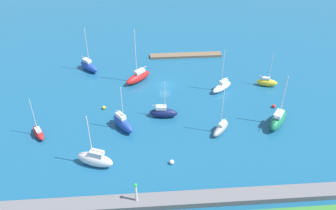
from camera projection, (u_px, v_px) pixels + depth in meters
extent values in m
plane|color=#19567F|center=(165.00, 85.00, 86.21)|extent=(160.00, 160.00, 0.00)
cube|color=brown|center=(186.00, 55.00, 97.84)|extent=(19.29, 2.30, 0.64)
cube|color=slate|center=(179.00, 200.00, 57.42)|extent=(68.46, 2.80, 1.06)
cylinder|color=silver|center=(136.00, 193.00, 55.77)|extent=(0.36, 0.36, 3.20)
sphere|color=green|center=(135.00, 185.00, 54.70)|extent=(0.56, 0.56, 0.56)
ellipsoid|color=#2347B2|center=(123.00, 124.00, 72.18)|extent=(5.18, 6.34, 2.40)
cube|color=silver|center=(121.00, 116.00, 71.56)|extent=(2.22, 2.53, 0.86)
cylinder|color=silver|center=(122.00, 104.00, 69.08)|extent=(0.16, 0.16, 7.55)
cylinder|color=silver|center=(120.00, 113.00, 71.43)|extent=(1.45, 2.01, 0.12)
ellipsoid|color=white|center=(222.00, 87.00, 83.71)|extent=(5.72, 4.98, 1.81)
cube|color=silver|center=(224.00, 82.00, 83.21)|extent=(2.31, 2.11, 0.78)
cylinder|color=silver|center=(223.00, 68.00, 80.48)|extent=(0.14, 0.14, 8.74)
cylinder|color=silver|center=(225.00, 79.00, 83.08)|extent=(1.81, 1.45, 0.11)
ellipsoid|color=red|center=(38.00, 133.00, 70.47)|extent=(3.70, 4.91, 1.58)
cube|color=silver|center=(38.00, 130.00, 69.62)|extent=(1.64, 1.95, 0.46)
cylinder|color=silver|center=(33.00, 115.00, 68.13)|extent=(0.12, 0.12, 7.02)
cylinder|color=silver|center=(38.00, 129.00, 69.17)|extent=(1.05, 1.71, 0.09)
ellipsoid|color=#141E4C|center=(163.00, 113.00, 75.43)|extent=(6.10, 2.62, 2.00)
cube|color=silver|center=(161.00, 108.00, 74.64)|extent=(2.26, 1.38, 0.78)
cylinder|color=silver|center=(165.00, 96.00, 72.94)|extent=(0.14, 0.14, 6.51)
cylinder|color=silver|center=(159.00, 105.00, 74.35)|extent=(2.58, 0.46, 0.11)
ellipsoid|color=#19724C|center=(278.00, 120.00, 72.88)|extent=(6.24, 7.34, 2.85)
cube|color=silver|center=(279.00, 114.00, 71.43)|extent=(2.69, 2.97, 0.73)
cylinder|color=silver|center=(284.00, 95.00, 69.82)|extent=(0.18, 0.18, 8.56)
cylinder|color=silver|center=(278.00, 114.00, 70.70)|extent=(2.00, 2.66, 0.14)
ellipsoid|color=gray|center=(221.00, 129.00, 71.47)|extent=(4.67, 5.15, 1.60)
cube|color=silver|center=(222.00, 124.00, 71.13)|extent=(1.96, 2.09, 0.54)
cylinder|color=silver|center=(222.00, 109.00, 68.36)|extent=(0.13, 0.13, 8.48)
cylinder|color=silver|center=(223.00, 121.00, 71.10)|extent=(1.40, 1.63, 0.10)
ellipsoid|color=yellow|center=(267.00, 83.00, 85.30)|extent=(4.95, 2.64, 1.88)
cube|color=silver|center=(266.00, 78.00, 84.67)|extent=(1.87, 1.28, 0.50)
cylinder|color=silver|center=(271.00, 67.00, 82.77)|extent=(0.11, 0.11, 6.70)
cylinder|color=silver|center=(264.00, 76.00, 84.53)|extent=(2.23, 0.70, 0.09)
ellipsoid|color=#2347B2|center=(89.00, 66.00, 91.23)|extent=(5.72, 6.05, 2.26)
cube|color=silver|center=(87.00, 61.00, 90.66)|extent=(2.40, 2.49, 0.72)
cylinder|color=silver|center=(87.00, 46.00, 87.68)|extent=(0.15, 0.15, 9.34)
cylinder|color=silver|center=(85.00, 58.00, 90.70)|extent=(2.02, 2.23, 0.12)
ellipsoid|color=white|center=(95.00, 160.00, 63.66)|extent=(7.06, 4.37, 2.71)
cube|color=silver|center=(97.00, 153.00, 62.52)|extent=(2.72, 2.04, 0.75)
cylinder|color=silver|center=(89.00, 136.00, 60.59)|extent=(0.16, 0.16, 8.13)
cylinder|color=silver|center=(98.00, 151.00, 62.13)|extent=(2.34, 1.01, 0.13)
ellipsoid|color=red|center=(138.00, 78.00, 86.84)|extent=(6.79, 6.42, 2.21)
cube|color=silver|center=(140.00, 71.00, 86.33)|extent=(2.78, 2.68, 0.73)
cylinder|color=silver|center=(135.00, 53.00, 82.70)|extent=(0.17, 0.17, 11.30)
cylinder|color=silver|center=(141.00, 69.00, 86.40)|extent=(2.41, 2.20, 0.14)
sphere|color=red|center=(274.00, 106.00, 78.48)|extent=(0.77, 0.77, 0.77)
sphere|color=white|center=(172.00, 162.00, 64.46)|extent=(0.85, 0.85, 0.85)
sphere|color=yellow|center=(104.00, 107.00, 78.08)|extent=(0.77, 0.77, 0.77)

